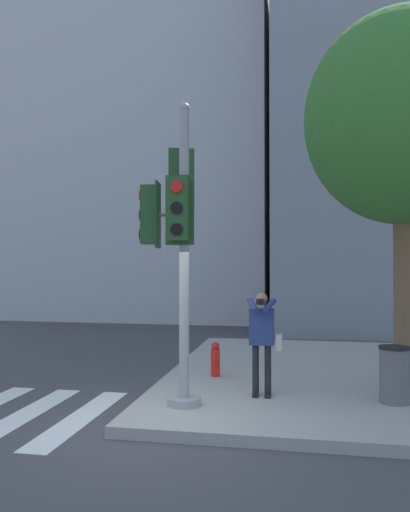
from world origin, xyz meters
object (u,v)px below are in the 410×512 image
(traffic_signal_pole, at_px, (175,231))
(street_tree, at_px, (402,119))
(person_photographer, at_px, (263,335))
(trash_bin, at_px, (394,374))
(fire_hydrant, at_px, (215,359))

(traffic_signal_pole, relative_size, street_tree, 0.71)
(person_photographer, bearing_deg, trash_bin, -1.20)
(traffic_signal_pole, relative_size, person_photographer, 2.77)
(traffic_signal_pole, height_order, person_photographer, traffic_signal_pole)
(street_tree, height_order, trash_bin, street_tree)
(fire_hydrant, relative_size, trash_bin, 0.75)
(traffic_signal_pole, xyz_separation_m, fire_hydrant, (0.30, 2.01, -2.34))
(traffic_signal_pole, distance_m, fire_hydrant, 3.10)
(fire_hydrant, distance_m, trash_bin, 3.29)
(trash_bin, bearing_deg, fire_hydrant, 156.85)
(street_tree, xyz_separation_m, trash_bin, (-0.33, -0.96, -4.24))
(traffic_signal_pole, distance_m, person_photographer, 2.23)
(traffic_signal_pole, bearing_deg, fire_hydrant, 81.62)
(street_tree, distance_m, fire_hydrant, 5.50)
(person_photographer, relative_size, fire_hydrant, 2.56)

